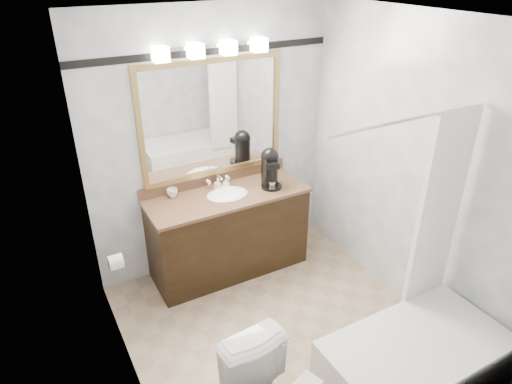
{
  "coord_description": "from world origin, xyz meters",
  "views": [
    {
      "loc": [
        -1.58,
        -2.41,
        2.83
      ],
      "look_at": [
        -0.06,
        0.35,
        1.19
      ],
      "focal_mm": 32.0,
      "sensor_mm": 36.0,
      "label": 1
    }
  ],
  "objects": [
    {
      "name": "soap_bottle_a",
      "position": [
        -0.04,
        1.15,
        0.9
      ],
      "size": [
        0.05,
        0.05,
        0.11
      ],
      "primitive_type": "imported",
      "rotation": [
        0.0,
        0.0,
        0.13
      ],
      "color": "white",
      "rests_on": "vanity"
    },
    {
      "name": "vanity",
      "position": [
        0.0,
        1.02,
        0.44
      ],
      "size": [
        1.53,
        0.58,
        0.97
      ],
      "color": "black",
      "rests_on": "ground"
    },
    {
      "name": "cup_left",
      "position": [
        -0.46,
        1.22,
        0.89
      ],
      "size": [
        0.13,
        0.13,
        0.08
      ],
      "primitive_type": "imported",
      "rotation": [
        0.0,
        0.0,
        -0.36
      ],
      "color": "white",
      "rests_on": "vanity"
    },
    {
      "name": "mirror",
      "position": [
        0.0,
        1.28,
        1.5
      ],
      "size": [
        1.4,
        0.04,
        1.1
      ],
      "color": "#AB884D",
      "rests_on": "room"
    },
    {
      "name": "bathtub",
      "position": [
        0.55,
        -0.9,
        0.28
      ],
      "size": [
        1.3,
        0.75,
        1.96
      ],
      "color": "white",
      "rests_on": "ground"
    },
    {
      "name": "accent_stripe",
      "position": [
        0.0,
        1.29,
        2.1
      ],
      "size": [
        2.4,
        0.01,
        0.06
      ],
      "primitive_type": "cube",
      "color": "black",
      "rests_on": "room"
    },
    {
      "name": "soap_bottle_b",
      "position": [
        0.05,
        1.15,
        0.89
      ],
      "size": [
        0.08,
        0.08,
        0.09
      ],
      "primitive_type": "imported",
      "rotation": [
        0.0,
        0.0,
        -0.22
      ],
      "color": "white",
      "rests_on": "vanity"
    },
    {
      "name": "cup_right",
      "position": [
        -0.46,
        1.2,
        0.89
      ],
      "size": [
        0.11,
        0.11,
        0.08
      ],
      "primitive_type": "imported",
      "rotation": [
        0.0,
        0.0,
        0.3
      ],
      "color": "white",
      "rests_on": "vanity"
    },
    {
      "name": "coffee_maker",
      "position": [
        0.44,
        0.99,
        1.05
      ],
      "size": [
        0.2,
        0.25,
        0.38
      ],
      "rotation": [
        0.0,
        0.0,
        -0.23
      ],
      "color": "black",
      "rests_on": "vanity"
    },
    {
      "name": "vanity_light_bar",
      "position": [
        0.0,
        1.23,
        2.13
      ],
      "size": [
        1.02,
        0.14,
        0.12
      ],
      "color": "silver",
      "rests_on": "room"
    },
    {
      "name": "soap_bar",
      "position": [
        0.03,
        1.13,
        0.86
      ],
      "size": [
        0.09,
        0.06,
        0.03
      ],
      "primitive_type": "cube",
      "rotation": [
        0.0,
        0.0,
        0.11
      ],
      "color": "beige",
      "rests_on": "vanity"
    },
    {
      "name": "tp_roll",
      "position": [
        -1.14,
        0.66,
        0.7
      ],
      "size": [
        0.11,
        0.12,
        0.12
      ],
      "primitive_type": "cylinder",
      "rotation": [
        0.0,
        1.57,
        0.0
      ],
      "color": "white",
      "rests_on": "room"
    },
    {
      "name": "room",
      "position": [
        0.0,
        0.0,
        1.25
      ],
      "size": [
        2.42,
        2.62,
        2.52
      ],
      "color": "tan",
      "rests_on": "ground"
    }
  ]
}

